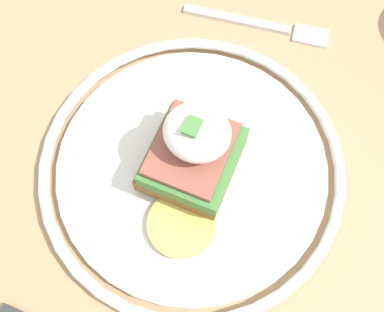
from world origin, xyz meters
name	(u,v)px	position (x,y,z in m)	size (l,w,h in m)	color
ground_plane	(186,271)	(0.00, 0.00, 0.00)	(6.00, 6.00, 0.00)	gray
dining_table	(181,187)	(0.00, 0.00, 0.61)	(0.87, 0.86, 0.73)	tan
plate	(192,167)	(0.02, 0.02, 0.74)	(0.28, 0.28, 0.02)	silver
sandwich	(193,153)	(0.02, 0.02, 0.78)	(0.13, 0.08, 0.08)	brown
fork	(265,26)	(-0.16, 0.03, 0.73)	(0.04, 0.15, 0.00)	silver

